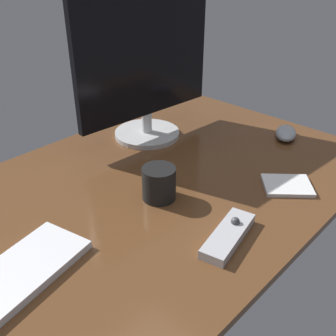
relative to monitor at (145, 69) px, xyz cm
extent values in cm
cube|color=brown|center=(-26.36, -23.28, -24.02)|extent=(140.00, 84.00, 2.00)
cylinder|color=silver|center=(0.00, 0.00, -22.23)|extent=(21.74, 21.74, 1.59)
cylinder|color=silver|center=(0.00, 0.00, -18.17)|extent=(3.30, 3.30, 6.53)
cube|color=black|center=(0.00, 0.00, 4.16)|extent=(50.31, 6.25, 38.11)
cube|color=white|center=(-67.25, -28.99, -22.14)|extent=(38.68, 20.75, 1.76)
ellipsoid|color=#999EA5|center=(30.26, -35.16, -21.23)|extent=(13.22, 11.06, 3.60)
cube|color=#B7B7BC|center=(-25.61, -51.83, -21.88)|extent=(18.94, 9.42, 2.29)
sphere|color=#3F3F44|center=(-21.96, -51.06, -20.38)|extent=(2.07, 2.07, 2.07)
cylinder|color=black|center=(-24.04, -28.90, -18.65)|extent=(8.69, 8.69, 8.74)
cube|color=white|center=(3.07, -50.76, -22.46)|extent=(16.10, 16.31, 1.12)
camera|label=1|loc=(-86.54, -90.30, 36.41)|focal=43.51mm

